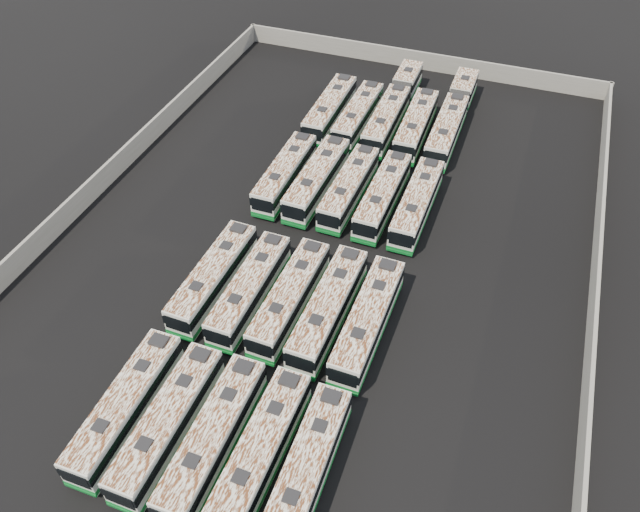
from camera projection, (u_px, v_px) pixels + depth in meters
The scene contains 22 objects.
ground at pixel (315, 257), 53.04m from camera, with size 140.00×140.00×0.00m, color black.
perimeter_wall at pixel (314, 248), 52.28m from camera, with size 45.20×73.20×2.20m.
bus_front_far_left at pixel (126, 406), 40.62m from camera, with size 2.43×11.03×3.10m.
bus_front_left at pixel (168, 423), 39.73m from camera, with size 2.38×11.09×3.12m.
bus_front_center at pixel (213, 438), 38.94m from camera, with size 2.39×11.18×3.15m.
bus_front_right at pixel (260, 453), 38.21m from camera, with size 2.52×11.23×3.15m.
bus_front_far_right at pixel (306, 471), 37.39m from camera, with size 2.45×10.97×3.08m.
bus_midfront_far_left at pixel (214, 277), 49.10m from camera, with size 2.57×11.07×3.10m.
bus_midfront_left at pixel (250, 289), 48.21m from camera, with size 2.40×10.88×3.06m.
bus_midfront_center at pixel (290, 298), 47.53m from camera, with size 2.58×11.06×3.10m.
bus_midfront_right at pixel (328, 308), 46.69m from camera, with size 2.64×11.41×3.20m.
bus_midfront_far_right at pixel (368, 321), 45.81m from camera, with size 2.54×11.35×3.19m.
bus_midback_far_left at pixel (285, 174), 59.03m from camera, with size 2.33×10.91×3.07m.
bus_midback_left at pixel (317, 179), 58.28m from camera, with size 2.69×11.40×3.19m.
bus_midback_center at pixel (349, 188), 57.47m from camera, with size 2.56×10.94×3.07m.
bus_midback_right at pixel (383, 196), 56.59m from camera, with size 2.51×11.06×3.10m.
bus_midback_far_right at pixel (417, 204), 55.76m from camera, with size 2.45×11.07×3.11m.
bus_back_far_left at pixel (330, 109), 67.39m from camera, with size 2.45×11.34×3.19m.
bus_back_left at pixel (358, 115), 66.60m from camera, with size 2.47×10.94×3.07m.
bus_back_center at pixel (393, 106), 67.85m from camera, with size 2.50×17.41×3.15m.
bus_back_right at pixel (416, 125), 65.08m from camera, with size 2.61×11.31×3.17m.
bus_back_far_right at pixel (452, 116), 66.37m from camera, with size 2.43×17.56×3.18m.
Camera 1 is at (13.71, -35.71, 36.75)m, focal length 35.00 mm.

